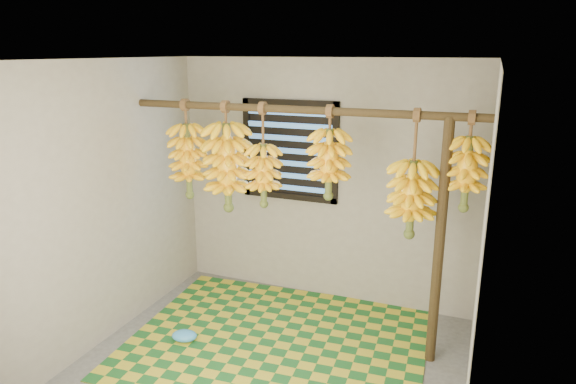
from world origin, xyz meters
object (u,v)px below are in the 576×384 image
at_px(woven_mat, 277,341).
at_px(banana_bunch_f, 467,174).
at_px(support_post, 439,246).
at_px(plastic_bag, 184,336).
at_px(banana_bunch_c, 264,175).
at_px(banana_bunch_b, 227,167).
at_px(banana_bunch_e, 411,199).
at_px(banana_bunch_a, 188,161).
at_px(banana_bunch_d, 329,164).

bearing_deg(woven_mat, banana_bunch_f, 8.88).
xyz_separation_m(support_post, banana_bunch_f, (0.15, 0.00, 0.59)).
xyz_separation_m(plastic_bag, banana_bunch_c, (0.54, 0.52, 1.37)).
height_order(banana_bunch_b, banana_bunch_e, same).
relative_size(banana_bunch_c, banana_bunch_f, 1.21).
distance_m(support_post, woven_mat, 1.63).
xyz_separation_m(banana_bunch_a, banana_bunch_c, (0.75, 0.00, -0.07)).
xyz_separation_m(banana_bunch_c, banana_bunch_d, (0.58, -0.00, 0.15)).
bearing_deg(plastic_bag, woven_mat, 21.43).
relative_size(banana_bunch_a, banana_bunch_e, 0.89).
distance_m(woven_mat, banana_bunch_d, 1.63).
relative_size(woven_mat, banana_bunch_e, 2.50).
bearing_deg(banana_bunch_a, plastic_bag, -68.70).
distance_m(banana_bunch_a, banana_bunch_d, 1.33).
xyz_separation_m(banana_bunch_a, banana_bunch_e, (2.00, 0.00, -0.14)).
xyz_separation_m(banana_bunch_b, banana_bunch_e, (1.60, 0.00, -0.12)).
relative_size(banana_bunch_a, banana_bunch_f, 1.20).
relative_size(banana_bunch_d, banana_bunch_e, 0.76).
xyz_separation_m(support_post, woven_mat, (-1.27, -0.22, -0.99)).
bearing_deg(banana_bunch_e, banana_bunch_d, 180.00).
bearing_deg(banana_bunch_d, banana_bunch_c, 180.00).
distance_m(woven_mat, banana_bunch_f, 2.14).
height_order(banana_bunch_c, banana_bunch_f, same).
xyz_separation_m(banana_bunch_e, banana_bunch_f, (0.38, 0.00, 0.24)).
distance_m(support_post, plastic_bag, 2.30).
bearing_deg(banana_bunch_c, banana_bunch_f, 0.00).
distance_m(plastic_bag, banana_bunch_c, 1.57).
xyz_separation_m(plastic_bag, banana_bunch_f, (2.18, 0.52, 1.53)).
bearing_deg(banana_bunch_e, plastic_bag, -163.89).
xyz_separation_m(banana_bunch_d, banana_bunch_e, (0.67, 0.00, -0.22)).
bearing_deg(banana_bunch_e, banana_bunch_a, 180.00).
height_order(banana_bunch_c, banana_bunch_e, same).
distance_m(banana_bunch_c, banana_bunch_e, 1.25).
height_order(banana_bunch_a, banana_bunch_f, same).
bearing_deg(support_post, banana_bunch_b, 180.00).
bearing_deg(woven_mat, banana_bunch_e, 12.07).
bearing_deg(banana_bunch_a, banana_bunch_c, 0.00).
bearing_deg(banana_bunch_d, banana_bunch_b, 180.00).
bearing_deg(support_post, banana_bunch_c, 180.00).
bearing_deg(banana_bunch_d, woven_mat, -149.06).
height_order(plastic_bag, banana_bunch_c, banana_bunch_c).
bearing_deg(support_post, banana_bunch_a, 180.00).
height_order(banana_bunch_a, banana_bunch_b, same).
relative_size(woven_mat, plastic_bag, 11.13).
xyz_separation_m(woven_mat, banana_bunch_a, (-0.96, 0.22, 1.49)).
distance_m(banana_bunch_b, banana_bunch_f, 1.98).
distance_m(woven_mat, banana_bunch_a, 1.79).
distance_m(banana_bunch_b, banana_bunch_e, 1.60).
bearing_deg(support_post, banana_bunch_e, 180.00).
relative_size(banana_bunch_a, banana_bunch_b, 0.92).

